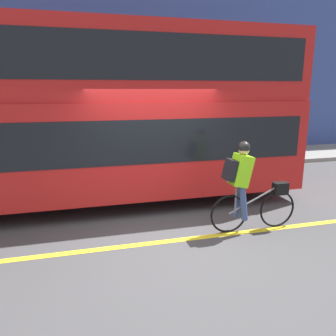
% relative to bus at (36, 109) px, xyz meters
% --- Properties ---
extents(ground_plane, '(80.00, 80.00, 0.00)m').
position_rel_bus_xyz_m(ground_plane, '(2.20, -2.22, -2.09)').
color(ground_plane, '#424244').
extents(road_center_line, '(50.00, 0.14, 0.01)m').
position_rel_bus_xyz_m(road_center_line, '(2.20, -2.35, -2.09)').
color(road_center_line, yellow).
rests_on(road_center_line, ground_plane).
extents(sidewalk_curb, '(60.00, 2.54, 0.13)m').
position_rel_bus_xyz_m(sidewalk_curb, '(2.20, 3.56, -2.03)').
color(sidewalk_curb, gray).
rests_on(sidewalk_curb, ground_plane).
extents(building_facade, '(60.00, 0.30, 6.64)m').
position_rel_bus_xyz_m(building_facade, '(2.20, 4.98, 1.23)').
color(building_facade, '#33478C').
rests_on(building_facade, ground_plane).
extents(bus, '(11.15, 2.49, 3.74)m').
position_rel_bus_xyz_m(bus, '(0.00, 0.00, 0.00)').
color(bus, black).
rests_on(bus, ground_plane).
extents(cyclist_on_bike, '(1.67, 0.32, 1.64)m').
position_rel_bus_xyz_m(cyclist_on_bike, '(3.61, -2.28, -1.21)').
color(cyclist_on_bike, black).
rests_on(cyclist_on_bike, ground_plane).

